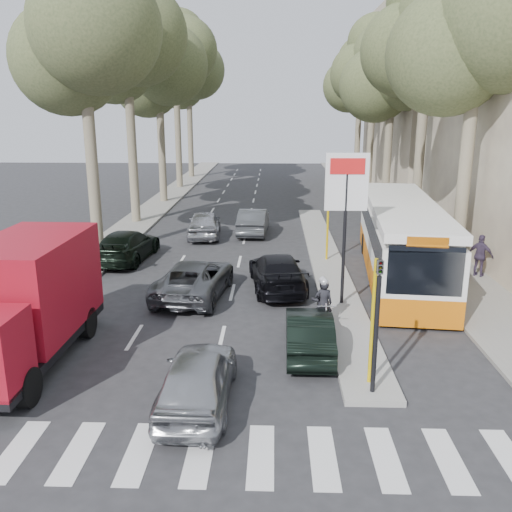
{
  "coord_description": "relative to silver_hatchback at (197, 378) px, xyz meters",
  "views": [
    {
      "loc": [
        0.72,
        -13.88,
        7.03
      ],
      "look_at": [
        0.06,
        6.14,
        1.6
      ],
      "focal_mm": 38.0,
      "sensor_mm": 36.0,
      "label": 1
    }
  ],
  "objects": [
    {
      "name": "ground",
      "position": [
        1.1,
        2.0,
        -0.72
      ],
      "size": [
        120.0,
        120.0,
        0.0
      ],
      "primitive_type": "plane",
      "color": "#28282B",
      "rests_on": "ground"
    },
    {
      "name": "sidewalk_right",
      "position": [
        9.7,
        27.0,
        -0.66
      ],
      "size": [
        3.2,
        70.0,
        0.12
      ],
      "primitive_type": "cube",
      "color": "gray",
      "rests_on": "ground"
    },
    {
      "name": "median_left",
      "position": [
        -6.9,
        30.0,
        -0.66
      ],
      "size": [
        2.4,
        64.0,
        0.12
      ],
      "primitive_type": "cube",
      "color": "gray",
      "rests_on": "ground"
    },
    {
      "name": "traffic_island",
      "position": [
        4.35,
        13.0,
        -0.64
      ],
      "size": [
        1.5,
        26.0,
        0.16
      ],
      "primitive_type": "cube",
      "color": "gray",
      "rests_on": "ground"
    },
    {
      "name": "building_far",
      "position": [
        16.6,
        36.0,
        7.28
      ],
      "size": [
        11.0,
        20.0,
        16.0
      ],
      "primitive_type": "cube",
      "color": "#B7A88E",
      "rests_on": "ground"
    },
    {
      "name": "billboard",
      "position": [
        4.35,
        7.0,
        2.99
      ],
      "size": [
        1.5,
        12.1,
        5.6
      ],
      "color": "yellow",
      "rests_on": "ground"
    },
    {
      "name": "traffic_light_island",
      "position": [
        4.35,
        0.5,
        1.77
      ],
      "size": [
        0.16,
        0.41,
        3.6
      ],
      "color": "black",
      "rests_on": "ground"
    },
    {
      "name": "tree_l_a",
      "position": [
        -6.77,
        14.11,
        9.67
      ],
      "size": [
        7.4,
        7.2,
        14.1
      ],
      "color": "#6B604C",
      "rests_on": "ground"
    },
    {
      "name": "tree_l_b",
      "position": [
        -6.87,
        22.11,
        10.36
      ],
      "size": [
        7.4,
        7.2,
        14.88
      ],
      "color": "#6B604C",
      "rests_on": "ground"
    },
    {
      "name": "tree_l_c",
      "position": [
        -6.67,
        30.11,
        9.32
      ],
      "size": [
        7.4,
        7.2,
        13.71
      ],
      "color": "#6B604C",
      "rests_on": "ground"
    },
    {
      "name": "tree_l_d",
      "position": [
        -6.77,
        38.11,
        11.05
      ],
      "size": [
        7.4,
        7.2,
        15.66
      ],
      "color": "#6B604C",
      "rests_on": "ground"
    },
    {
      "name": "tree_l_e",
      "position": [
        -6.87,
        46.11,
        10.01
      ],
      "size": [
        7.4,
        7.2,
        14.49
      ],
      "color": "#6B604C",
      "rests_on": "ground"
    },
    {
      "name": "tree_r_a",
      "position": [
        10.23,
        12.11,
        9.67
      ],
      "size": [
        7.4,
        7.2,
        14.1
      ],
      "color": "#6B604C",
      "rests_on": "ground"
    },
    {
      "name": "tree_r_b",
      "position": [
        10.33,
        20.11,
        10.7
      ],
      "size": [
        7.4,
        7.2,
        15.27
      ],
      "color": "#6B604C",
      "rests_on": "ground"
    },
    {
      "name": "tree_r_c",
      "position": [
        10.13,
        28.11,
        8.98
      ],
      "size": [
        7.4,
        7.2,
        13.32
      ],
      "color": "#6B604C",
      "rests_on": "ground"
    },
    {
      "name": "tree_r_d",
      "position": [
        10.23,
        36.11,
        10.36
      ],
      "size": [
        7.4,
        7.2,
        14.88
      ],
      "color": "#6B604C",
      "rests_on": "ground"
    },
    {
      "name": "tree_r_e",
      "position": [
        10.33,
        44.11,
        9.67
      ],
      "size": [
        7.4,
        7.2,
        14.1
      ],
      "color": "#6B604C",
      "rests_on": "ground"
    },
    {
      "name": "silver_hatchback",
      "position": [
        0.0,
        0.0,
        0.0
      ],
      "size": [
        1.77,
        4.24,
        1.43
      ],
      "primitive_type": "imported",
      "rotation": [
        0.0,
        0.0,
        3.12
      ],
      "color": "#A0A3A8",
      "rests_on": "ground"
    },
    {
      "name": "dark_hatchback",
      "position": [
        2.9,
        3.08,
        -0.08
      ],
      "size": [
        1.4,
        3.89,
        1.28
      ],
      "primitive_type": "imported",
      "rotation": [
        0.0,
        0.0,
        3.13
      ],
      "color": "black",
      "rests_on": "ground"
    },
    {
      "name": "queue_car_a",
      "position": [
        -1.22,
        8.0,
        -0.0
      ],
      "size": [
        2.95,
        5.37,
        1.42
      ],
      "primitive_type": "imported",
      "rotation": [
        0.0,
        0.0,
        3.02
      ],
      "color": "#4D5055",
      "rests_on": "ground"
    },
    {
      "name": "queue_car_b",
      "position": [
        1.98,
        9.0,
        0.0
      ],
      "size": [
        2.59,
        5.15,
        1.43
      ],
      "primitive_type": "imported",
      "rotation": [
        0.0,
        0.0,
        3.26
      ],
      "color": "black",
      "rests_on": "ground"
    },
    {
      "name": "queue_car_c",
      "position": [
        -2.11,
        18.1,
        0.04
      ],
      "size": [
        2.1,
        4.57,
        1.52
      ],
      "primitive_type": "imported",
      "rotation": [
        0.0,
        0.0,
        3.21
      ],
      "color": "#A7A9AF",
      "rests_on": "ground"
    },
    {
      "name": "queue_car_d",
      "position": [
        0.64,
        19.03,
        0.03
      ],
      "size": [
        1.78,
        4.59,
        1.49
      ],
      "primitive_type": "imported",
      "rotation": [
        0.0,
        0.0,
        3.09
      ],
      "color": "#4A4E52",
      "rests_on": "ground"
    },
    {
      "name": "queue_car_e",
      "position": [
        -5.2,
        13.04,
        0.02
      ],
      "size": [
        2.5,
        5.23,
        1.47
      ],
      "primitive_type": "imported",
      "rotation": [
        0.0,
        0.0,
        3.05
      ],
      "color": "black",
      "rests_on": "ground"
    },
    {
      "name": "red_truck",
      "position": [
        -5.2,
        2.23,
        1.13
      ],
      "size": [
        2.6,
        6.58,
        3.49
      ],
      "rotation": [
        0.0,
        0.0,
        -0.02
      ],
      "color": "black",
      "rests_on": "ground"
    },
    {
      "name": "city_bus",
      "position": [
        7.3,
        10.94,
        1.01
      ],
      "size": [
        3.96,
        12.64,
        3.28
      ],
      "rotation": [
        0.0,
        0.0,
        -0.1
      ],
      "color": "#D6670B",
      "rests_on": "ground"
    },
    {
      "name": "motorcycle",
      "position": [
        3.49,
        5.22,
        0.07
      ],
      "size": [
        0.74,
        2.02,
        1.72
      ],
      "rotation": [
        0.0,
        0.0,
        0.05
      ],
      "color": "black",
      "rests_on": "ground"
    },
    {
      "name": "pedestrian_near",
      "position": [
        10.64,
        10.64,
        0.31
      ],
      "size": [
        1.16,
        1.06,
        1.81
      ],
      "primitive_type": "imported",
      "rotation": [
        0.0,
        0.0,
        2.49
      ],
      "color": "#40334D",
      "rests_on": "sidewalk_right"
    },
    {
      "name": "pedestrian_far",
      "position": [
        9.35,
        13.46,
        0.33
      ],
      "size": [
        1.23,
        0.6,
        1.85
      ],
      "primitive_type": "imported",
      "rotation": [
        0.0,
        0.0,
        3.08
      ],
      "color": "brown",
      "rests_on": "sidewalk_right"
    }
  ]
}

